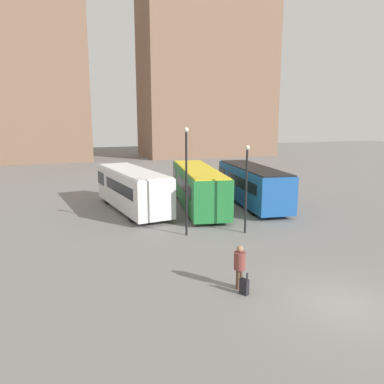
{
  "coord_description": "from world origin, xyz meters",
  "views": [
    {
      "loc": [
        -9.27,
        -9.89,
        6.6
      ],
      "look_at": [
        -1.94,
        10.97,
        2.24
      ],
      "focal_mm": 35.0,
      "sensor_mm": 36.0,
      "label": 1
    }
  ],
  "objects_px": {
    "bus_0": "(132,188)",
    "bus_1": "(198,186)",
    "bus_2": "(252,184)",
    "lamp_post_0": "(186,174)",
    "lamp_post_1": "(246,182)",
    "suitcase": "(244,286)",
    "traveler": "(240,263)"
  },
  "relations": [
    {
      "from": "bus_2",
      "to": "lamp_post_0",
      "type": "xyz_separation_m",
      "value": [
        -7.28,
        -5.76,
        1.96
      ]
    },
    {
      "from": "bus_0",
      "to": "suitcase",
      "type": "height_order",
      "value": "bus_0"
    },
    {
      "from": "bus_0",
      "to": "bus_2",
      "type": "distance_m",
      "value": 9.2
    },
    {
      "from": "bus_0",
      "to": "bus_1",
      "type": "xyz_separation_m",
      "value": [
        4.85,
        -0.7,
        0.01
      ]
    },
    {
      "from": "bus_2",
      "to": "lamp_post_1",
      "type": "height_order",
      "value": "lamp_post_1"
    },
    {
      "from": "bus_1",
      "to": "bus_2",
      "type": "height_order",
      "value": "bus_1"
    },
    {
      "from": "bus_0",
      "to": "bus_2",
      "type": "relative_size",
      "value": 0.97
    },
    {
      "from": "bus_2",
      "to": "lamp_post_0",
      "type": "relative_size",
      "value": 1.65
    },
    {
      "from": "bus_0",
      "to": "bus_2",
      "type": "height_order",
      "value": "bus_0"
    },
    {
      "from": "lamp_post_0",
      "to": "traveler",
      "type": "bearing_deg",
      "value": -91.8
    },
    {
      "from": "bus_0",
      "to": "lamp_post_1",
      "type": "height_order",
      "value": "lamp_post_1"
    },
    {
      "from": "suitcase",
      "to": "lamp_post_0",
      "type": "relative_size",
      "value": 0.15
    },
    {
      "from": "bus_0",
      "to": "lamp_post_1",
      "type": "relative_size",
      "value": 1.9
    },
    {
      "from": "bus_2",
      "to": "lamp_post_1",
      "type": "relative_size",
      "value": 1.97
    },
    {
      "from": "bus_0",
      "to": "bus_1",
      "type": "height_order",
      "value": "bus_1"
    },
    {
      "from": "bus_2",
      "to": "lamp_post_1",
      "type": "bearing_deg",
      "value": 156.19
    },
    {
      "from": "bus_1",
      "to": "traveler",
      "type": "xyz_separation_m",
      "value": [
        -3.25,
        -13.53,
        -0.58
      ]
    },
    {
      "from": "bus_0",
      "to": "bus_2",
      "type": "bearing_deg",
      "value": -106.36
    },
    {
      "from": "bus_2",
      "to": "suitcase",
      "type": "height_order",
      "value": "bus_2"
    },
    {
      "from": "bus_0",
      "to": "lamp_post_0",
      "type": "relative_size",
      "value": 1.59
    },
    {
      "from": "bus_1",
      "to": "lamp_post_0",
      "type": "bearing_deg",
      "value": 164.44
    },
    {
      "from": "suitcase",
      "to": "lamp_post_0",
      "type": "distance_m",
      "value": 8.39
    },
    {
      "from": "bus_0",
      "to": "suitcase",
      "type": "bearing_deg",
      "value": 177.57
    },
    {
      "from": "traveler",
      "to": "lamp_post_1",
      "type": "height_order",
      "value": "lamp_post_1"
    },
    {
      "from": "bus_1",
      "to": "suitcase",
      "type": "height_order",
      "value": "bus_1"
    },
    {
      "from": "lamp_post_0",
      "to": "lamp_post_1",
      "type": "height_order",
      "value": "lamp_post_0"
    },
    {
      "from": "bus_0",
      "to": "traveler",
      "type": "xyz_separation_m",
      "value": [
        1.6,
        -14.23,
        -0.57
      ]
    },
    {
      "from": "bus_2",
      "to": "lamp_post_0",
      "type": "height_order",
      "value": "lamp_post_0"
    },
    {
      "from": "suitcase",
      "to": "lamp_post_1",
      "type": "height_order",
      "value": "lamp_post_1"
    },
    {
      "from": "traveler",
      "to": "lamp_post_1",
      "type": "bearing_deg",
      "value": -53.45
    },
    {
      "from": "bus_2",
      "to": "suitcase",
      "type": "relative_size",
      "value": 11.25
    },
    {
      "from": "bus_2",
      "to": "suitcase",
      "type": "bearing_deg",
      "value": 158.0
    }
  ]
}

